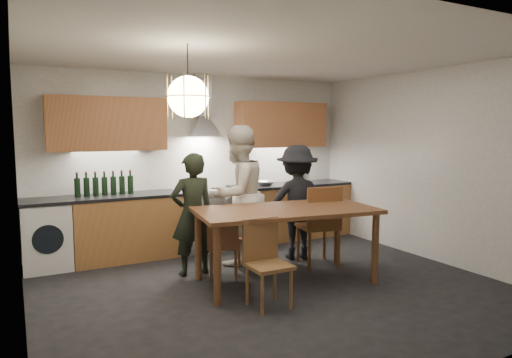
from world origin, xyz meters
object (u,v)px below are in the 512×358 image
chair_front (265,256)px  person_right (297,202)px  chair_back_left (223,241)px  person_left (192,214)px  person_mid (238,195)px  dining_table (286,217)px  wine_bottles (105,183)px  mixing_bowl (265,183)px  stock_pot (303,178)px

chair_front → person_right: (1.23, 1.29, 0.28)m
chair_back_left → person_left: person_left is taller
person_mid → person_right: (0.82, -0.18, -0.13)m
dining_table → person_mid: bearing=106.8°
chair_back_left → person_mid: bearing=-105.4°
wine_bottles → mixing_bowl: bearing=-1.2°
chair_back_left → wine_bottles: wine_bottles is taller
stock_pot → person_mid: bearing=-151.5°
dining_table → mixing_bowl: bearing=75.7°
dining_table → person_left: (-0.86, 0.77, -0.02)m
chair_back_left → chair_front: size_ratio=0.92×
person_left → stock_pot: size_ratio=6.69×
person_right → mixing_bowl: (0.08, 1.06, 0.15)m
dining_table → mixing_bowl: mixing_bowl is taller
chair_front → wine_bottles: (-1.14, 2.39, 0.56)m
chair_back_left → chair_front: bearing=118.1°
person_right → mixing_bowl: 1.07m
chair_back_left → person_right: bearing=-139.3°
dining_table → wine_bottles: size_ratio=2.86×
person_mid → chair_back_left: bearing=27.5°
person_mid → stock_pot: 1.85m
dining_table → stock_pot: 2.37m
mixing_bowl → stock_pot: (0.72, 0.01, 0.04)m
person_left → chair_front: bearing=102.4°
person_right → chair_back_left: bearing=33.4°
person_left → mixing_bowl: 1.94m
chair_front → wine_bottles: size_ratio=1.15×
dining_table → wine_bottles: 2.56m
chair_front → stock_pot: bearing=49.6°
person_right → mixing_bowl: size_ratio=5.42×
mixing_bowl → stock_pot: bearing=0.4°
mixing_bowl → stock_pot: stock_pot is taller
chair_front → mixing_bowl: bearing=61.3°
person_right → wine_bottles: size_ratio=2.05×
person_right → dining_table: bearing=67.1°
wine_bottles → person_mid: bearing=-31.0°
chair_front → stock_pot: stock_pot is taller
chair_front → wine_bottles: bearing=115.8°
person_right → stock_pot: size_ratio=6.99×
person_mid → stock_pot: (1.62, 0.88, 0.06)m
chair_front → wine_bottles: 2.71m
dining_table → chair_back_left: dining_table is taller
person_mid → mixing_bowl: bearing=-157.9°
stock_pot → chair_front: bearing=-130.9°
person_mid → wine_bottles: 1.81m
person_right → wine_bottles: (-2.36, 1.11, 0.28)m
dining_table → person_mid: size_ratio=1.19×
stock_pot → wine_bottles: size_ratio=0.29×
person_mid → stock_pot: person_mid is taller
person_left → person_right: bearing=179.3°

